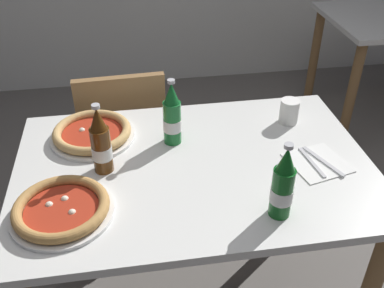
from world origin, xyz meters
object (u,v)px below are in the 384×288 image
object	(u,v)px
pizza_margherita_near	(61,209)
beer_bottle_right	(283,186)
pizza_marinara_far	(92,133)
paper_cup	(289,111)
beer_bottle_center	(101,144)
beer_bottle_left	(172,117)
napkin_with_cutlery	(317,163)
chair_behind_table	(124,137)
dining_table_main	(194,190)

from	to	relation	value
pizza_margherita_near	beer_bottle_right	distance (m)	0.64
pizza_marinara_far	paper_cup	xyz separation A→B (m)	(0.74, -0.01, 0.03)
beer_bottle_center	paper_cup	size ratio (longest dim) A/B	2.60
beer_bottle_left	pizza_marinara_far	bearing A→B (deg)	166.37
napkin_with_cutlery	pizza_marinara_far	bearing A→B (deg)	159.81
pizza_marinara_far	napkin_with_cutlery	distance (m)	0.80
chair_behind_table	paper_cup	xyz separation A→B (m)	(0.64, -0.40, 0.32)
pizza_margherita_near	pizza_marinara_far	bearing A→B (deg)	78.70
pizza_marinara_far	beer_bottle_center	xyz separation A→B (m)	(0.04, -0.20, 0.08)
chair_behind_table	pizza_margherita_near	world-z (taller)	chair_behind_table
beer_bottle_left	dining_table_main	bearing A→B (deg)	-69.94
beer_bottle_right	napkin_with_cutlery	distance (m)	0.31
beer_bottle_left	beer_bottle_right	bearing A→B (deg)	-58.19
dining_table_main	beer_bottle_right	xyz separation A→B (m)	(0.21, -0.27, 0.22)
dining_table_main	chair_behind_table	bearing A→B (deg)	111.46
pizza_marinara_far	paper_cup	world-z (taller)	paper_cup
dining_table_main	napkin_with_cutlery	world-z (taller)	napkin_with_cutlery
chair_behind_table	paper_cup	bearing A→B (deg)	145.22
pizza_margherita_near	napkin_with_cutlery	xyz separation A→B (m)	(0.83, 0.12, -0.02)
beer_bottle_center	napkin_with_cutlery	xyz separation A→B (m)	(0.71, -0.08, -0.10)
chair_behind_table	napkin_with_cutlery	size ratio (longest dim) A/B	3.93
chair_behind_table	napkin_with_cutlery	bearing A→B (deg)	131.52
beer_bottle_left	paper_cup	xyz separation A→B (m)	(0.46, 0.06, -0.06)
pizza_marinara_far	napkin_with_cutlery	bearing A→B (deg)	-20.19
dining_table_main	beer_bottle_left	size ratio (longest dim) A/B	4.86
napkin_with_cutlery	beer_bottle_left	bearing A→B (deg)	156.03
pizza_marinara_far	beer_bottle_left	size ratio (longest dim) A/B	1.24
napkin_with_cutlery	paper_cup	xyz separation A→B (m)	(-0.01, 0.27, 0.04)
beer_bottle_left	beer_bottle_right	world-z (taller)	same
pizza_margherita_near	beer_bottle_center	distance (m)	0.24
pizza_margherita_near	chair_behind_table	bearing A→B (deg)	77.07
pizza_margherita_near	beer_bottle_right	size ratio (longest dim) A/B	1.23
pizza_margherita_near	beer_bottle_center	xyz separation A→B (m)	(0.12, 0.20, 0.08)
pizza_margherita_near	beer_bottle_left	world-z (taller)	beer_bottle_left
dining_table_main	paper_cup	world-z (taller)	paper_cup
pizza_marinara_far	paper_cup	distance (m)	0.74
pizza_margherita_near	pizza_marinara_far	xyz separation A→B (m)	(0.08, 0.39, -0.00)
pizza_marinara_far	beer_bottle_center	world-z (taller)	beer_bottle_center
napkin_with_cutlery	paper_cup	world-z (taller)	paper_cup
beer_bottle_left	pizza_margherita_near	bearing A→B (deg)	-138.39
beer_bottle_left	paper_cup	distance (m)	0.46
pizza_margherita_near	dining_table_main	bearing A→B (deg)	22.65
chair_behind_table	beer_bottle_left	bearing A→B (deg)	109.12
beer_bottle_center	napkin_with_cutlery	bearing A→B (deg)	-6.31
beer_bottle_left	beer_bottle_center	world-z (taller)	same
beer_bottle_center	dining_table_main	bearing A→B (deg)	-3.90
napkin_with_cutlery	chair_behind_table	bearing A→B (deg)	134.31
beer_bottle_right	dining_table_main	bearing A→B (deg)	127.26
dining_table_main	beer_bottle_center	xyz separation A→B (m)	(-0.30, 0.02, 0.22)
dining_table_main	beer_bottle_left	world-z (taller)	beer_bottle_left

